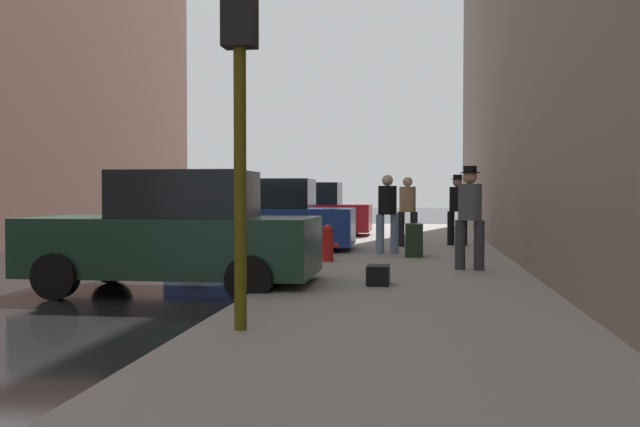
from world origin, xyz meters
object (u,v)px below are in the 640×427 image
(parked_red_hatchback, at_px, (305,213))
(duffel_bag, at_px, (378,275))
(parked_blue_sedan, at_px, (265,219))
(pedestrian_in_jeans, at_px, (387,210))
(pedestrian_with_beanie, at_px, (470,212))
(rolling_suitcase, at_px, (414,240))
(pedestrian_in_tan_coat, at_px, (408,208))
(pedestrian_with_fedora, at_px, (457,206))
(fire_hydrant, at_px, (328,243))
(traffic_light, at_px, (240,58))
(parked_dark_green_sedan, at_px, (176,235))

(parked_red_hatchback, bearing_deg, duffel_bag, -75.97)
(parked_blue_sedan, distance_m, parked_red_hatchback, 5.86)
(pedestrian_in_jeans, relative_size, pedestrian_with_beanie, 0.96)
(pedestrian_in_jeans, relative_size, duffel_bag, 3.89)
(pedestrian_with_beanie, relative_size, rolling_suitcase, 1.71)
(parked_red_hatchback, bearing_deg, pedestrian_in_tan_coat, -53.89)
(pedestrian_with_fedora, bearing_deg, pedestrian_in_jeans, -121.11)
(parked_red_hatchback, distance_m, fire_hydrant, 8.68)
(parked_red_hatchback, relative_size, fire_hydrant, 5.98)
(pedestrian_with_fedora, bearing_deg, pedestrian_with_beanie, -90.92)
(traffic_light, relative_size, pedestrian_in_tan_coat, 2.11)
(parked_blue_sedan, bearing_deg, pedestrian_in_jeans, -14.30)
(pedestrian_with_fedora, relative_size, duffel_bag, 4.04)
(pedestrian_with_fedora, distance_m, duffel_bag, 8.21)
(rolling_suitcase, height_order, duffel_bag, rolling_suitcase)
(traffic_light, relative_size, pedestrian_in_jeans, 2.11)
(pedestrian_with_beanie, bearing_deg, parked_blue_sedan, 139.09)
(pedestrian_in_tan_coat, xyz_separation_m, pedestrian_with_beanie, (1.14, -5.20, 0.03))
(traffic_light, xyz_separation_m, pedestrian_with_fedora, (2.65, 11.54, -1.62))
(fire_hydrant, distance_m, rolling_suitcase, 2.06)
(pedestrian_in_jeans, height_order, pedestrian_in_tan_coat, same)
(parked_blue_sedan, height_order, pedestrian_with_beanie, pedestrian_with_beanie)
(fire_hydrant, bearing_deg, traffic_light, -89.59)
(parked_blue_sedan, height_order, pedestrian_with_fedora, pedestrian_with_fedora)
(duffel_bag, bearing_deg, rolling_suitcase, 84.22)
(parked_dark_green_sedan, relative_size, pedestrian_with_beanie, 2.37)
(traffic_light, bearing_deg, pedestrian_in_jeans, 83.45)
(pedestrian_with_beanie, height_order, rolling_suitcase, pedestrian_with_beanie)
(traffic_light, distance_m, pedestrian_with_beanie, 6.49)
(traffic_light, bearing_deg, fire_hydrant, 90.41)
(parked_blue_sedan, height_order, parked_red_hatchback, same)
(rolling_suitcase, bearing_deg, parked_dark_green_sedan, -125.94)
(parked_blue_sedan, xyz_separation_m, pedestrian_with_beanie, (4.41, -3.82, 0.29))
(parked_red_hatchback, relative_size, pedestrian_in_tan_coat, 2.46)
(rolling_suitcase, bearing_deg, traffic_light, -101.00)
(traffic_light, distance_m, pedestrian_with_fedora, 11.95)
(parked_red_hatchback, distance_m, rolling_suitcase, 8.02)
(parked_dark_green_sedan, distance_m, pedestrian_in_tan_coat, 8.19)
(pedestrian_with_fedora, bearing_deg, fire_hydrant, -120.43)
(fire_hydrant, xyz_separation_m, duffel_bag, (1.17, -3.42, -0.21))
(parked_dark_green_sedan, distance_m, fire_hydrant, 3.96)
(fire_hydrant, height_order, pedestrian_in_jeans, pedestrian_in_jeans)
(fire_hydrant, bearing_deg, rolling_suitcase, 37.16)
(parked_red_hatchback, xyz_separation_m, pedestrian_in_tan_coat, (3.27, -4.48, 0.26))
(pedestrian_with_beanie, bearing_deg, parked_red_hatchback, 114.49)
(parked_dark_green_sedan, height_order, pedestrian_with_beanie, pedestrian_with_beanie)
(parked_dark_green_sedan, xyz_separation_m, fire_hydrant, (1.80, 3.51, -0.35))
(traffic_light, bearing_deg, duffel_bag, 72.37)
(parked_red_hatchback, height_order, pedestrian_with_fedora, pedestrian_with_fedora)
(parked_dark_green_sedan, bearing_deg, rolling_suitcase, 54.06)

